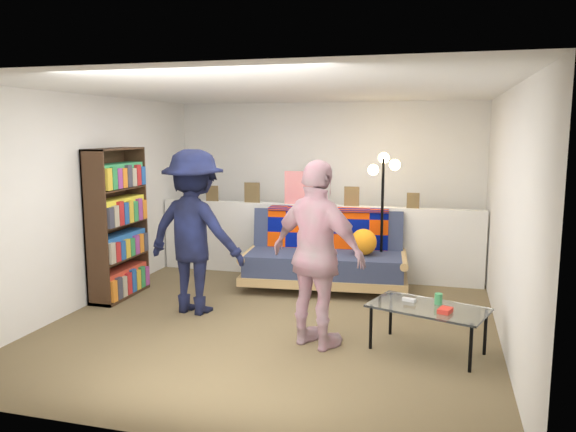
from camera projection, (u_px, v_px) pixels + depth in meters
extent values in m
plane|color=brown|center=(278.00, 317.00, 6.06)|extent=(5.00, 5.00, 0.00)
cube|color=silver|center=(326.00, 185.00, 8.26)|extent=(4.50, 0.10, 2.40)
cube|color=silver|center=(91.00, 200.00, 6.47)|extent=(0.10, 5.00, 2.40)
cube|color=silver|center=(506.00, 216.00, 5.29)|extent=(0.10, 5.00, 2.40)
cube|color=white|center=(278.00, 91.00, 5.70)|extent=(4.50, 5.00, 0.10)
cube|color=silver|center=(315.00, 241.00, 7.70)|extent=(4.45, 0.15, 1.00)
cube|color=brown|center=(212.00, 193.00, 7.98)|extent=(0.18, 0.02, 0.22)
cube|color=brown|center=(252.00, 193.00, 7.82)|extent=(0.22, 0.02, 0.28)
cube|color=silver|center=(301.00, 188.00, 7.62)|extent=(0.45, 0.02, 0.45)
cube|color=brown|center=(352.00, 196.00, 7.46)|extent=(0.20, 0.02, 0.26)
cube|color=brown|center=(413.00, 201.00, 7.25)|extent=(0.16, 0.02, 0.20)
cube|color=tan|center=(324.00, 277.00, 7.11)|extent=(2.14, 1.11, 0.11)
cube|color=#2D3651|center=(324.00, 263.00, 7.03)|extent=(2.01, 0.94, 0.26)
cube|color=#2D3651|center=(328.00, 232.00, 7.38)|extent=(1.96, 0.44, 0.61)
cylinder|color=tan|center=(249.00, 253.00, 7.24)|extent=(0.18, 0.93, 0.10)
cylinder|color=tan|center=(403.00, 259.00, 6.91)|extent=(0.18, 0.93, 0.10)
cube|color=#04116A|center=(327.00, 233.00, 7.29)|extent=(1.57, 0.26, 0.56)
cube|color=#04116A|center=(328.00, 209.00, 7.39)|extent=(1.59, 0.42, 0.03)
sphere|color=orange|center=(364.00, 242.00, 6.91)|extent=(0.32, 0.32, 0.32)
cube|color=black|center=(107.00, 223.00, 6.74)|extent=(0.02, 0.90, 1.79)
cube|color=black|center=(95.00, 230.00, 6.29)|extent=(0.30, 0.02, 1.79)
cube|color=black|center=(136.00, 218.00, 7.12)|extent=(0.30, 0.02, 1.79)
cube|color=black|center=(114.00, 149.00, 6.57)|extent=(0.30, 0.90, 0.02)
cube|color=black|center=(120.00, 294.00, 6.84)|extent=(0.30, 0.90, 0.04)
cube|color=black|center=(119.00, 258.00, 6.77)|extent=(0.30, 0.86, 0.02)
cube|color=black|center=(117.00, 223.00, 6.71)|extent=(0.30, 0.86, 0.02)
cube|color=black|center=(116.00, 189.00, 6.64)|extent=(0.30, 0.86, 0.02)
cube|color=red|center=(121.00, 280.00, 6.81)|extent=(0.22, 0.84, 0.30)
cube|color=#2864AF|center=(120.00, 245.00, 6.74)|extent=(0.22, 0.84, 0.28)
cube|color=yellow|center=(118.00, 210.00, 6.68)|extent=(0.22, 0.84, 0.30)
cube|color=#389C5D|center=(116.00, 175.00, 6.61)|extent=(0.22, 0.84, 0.28)
cylinder|color=black|center=(371.00, 327.00, 5.17)|extent=(0.04, 0.04, 0.41)
cylinder|color=black|center=(471.00, 349.00, 4.66)|extent=(0.04, 0.04, 0.41)
cylinder|color=black|center=(391.00, 314.00, 5.53)|extent=(0.04, 0.04, 0.41)
cylinder|color=black|center=(485.00, 333.00, 5.03)|extent=(0.04, 0.04, 0.41)
cube|color=silver|center=(428.00, 308.00, 5.07)|extent=(1.14, 0.85, 0.02)
cube|color=silver|center=(409.00, 300.00, 5.22)|extent=(0.13, 0.09, 0.03)
cube|color=red|center=(445.00, 310.00, 4.89)|extent=(0.14, 0.17, 0.04)
cylinder|color=#42A05D|center=(438.00, 299.00, 5.13)|extent=(0.09, 0.09, 0.10)
cylinder|color=black|center=(380.00, 287.00, 7.18)|extent=(0.28, 0.28, 0.03)
cylinder|color=black|center=(382.00, 224.00, 7.06)|extent=(0.04, 0.04, 1.66)
sphere|color=#FFC672|center=(373.00, 170.00, 7.01)|extent=(0.14, 0.14, 0.14)
sphere|color=#FFC672|center=(395.00, 165.00, 6.91)|extent=(0.14, 0.14, 0.14)
sphere|color=#FFC672|center=(384.00, 158.00, 7.05)|extent=(0.14, 0.14, 0.14)
imported|color=black|center=(194.00, 232.00, 6.14)|extent=(1.25, 0.84, 1.80)
imported|color=pink|center=(318.00, 255.00, 5.13)|extent=(1.11, 0.83, 1.74)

